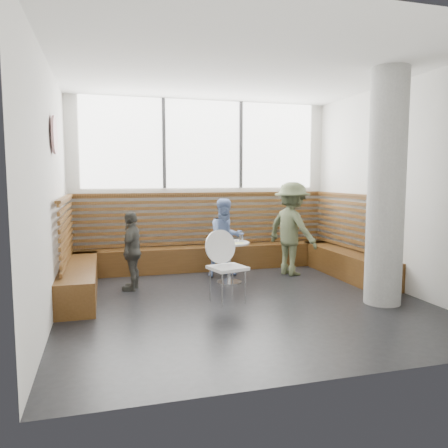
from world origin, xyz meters
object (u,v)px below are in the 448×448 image
object	(u,v)px
concrete_column	(386,188)
child_left	(132,251)
cafe_chair	(226,260)
adult_man	(292,229)
child_back	(226,238)
cafe_table	(229,254)

from	to	relation	value
concrete_column	child_left	bearing A→B (deg)	152.87
cafe_chair	adult_man	world-z (taller)	adult_man
child_back	child_left	xyz separation A→B (m)	(-1.66, -0.49, -0.08)
cafe_table	child_back	xyz separation A→B (m)	(0.08, 0.48, 0.20)
child_back	child_left	bearing A→B (deg)	-171.86
concrete_column	cafe_table	world-z (taller)	concrete_column
concrete_column	adult_man	xyz separation A→B (m)	(-0.47, 2.00, -0.77)
cafe_chair	adult_man	xyz separation A→B (m)	(1.60, 1.32, 0.24)
adult_man	concrete_column	bearing A→B (deg)	171.46
concrete_column	adult_man	world-z (taller)	concrete_column
cafe_chair	child_back	size ratio (longest dim) A/B	0.73
child_left	adult_man	bearing A→B (deg)	115.76
cafe_table	cafe_chair	world-z (taller)	cafe_chair
cafe_chair	child_left	xyz separation A→B (m)	(-1.23, 1.01, 0.02)
adult_man	child_back	world-z (taller)	adult_man
concrete_column	cafe_chair	bearing A→B (deg)	161.83
adult_man	child_left	bearing A→B (deg)	74.25
cafe_chair	child_left	distance (m)	1.60
cafe_chair	child_back	distance (m)	1.56
concrete_column	cafe_chair	world-z (taller)	concrete_column
cafe_table	adult_man	size ratio (longest dim) A/B	0.41
cafe_table	child_back	distance (m)	0.53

